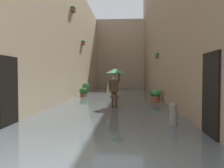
% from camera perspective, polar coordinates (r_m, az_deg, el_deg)
% --- Properties ---
extents(ground_plane, '(61.80, 61.80, 0.00)m').
position_cam_1_polar(ground_plane, '(15.96, 0.85, -3.61)').
color(ground_plane, '#605B56').
extents(flood_water, '(6.60, 30.72, 0.06)m').
position_cam_1_polar(flood_water, '(15.96, 0.85, -3.50)').
color(flood_water, '#515B60').
rests_on(flood_water, ground_plane).
extents(building_facade_right, '(2.04, 28.72, 8.42)m').
position_cam_1_polar(building_facade_right, '(16.70, -12.53, 11.08)').
color(building_facade_right, beige).
rests_on(building_facade_right, ground_plane).
extents(building_facade_far, '(9.40, 1.80, 8.40)m').
position_cam_1_polar(building_facade_far, '(29.25, 2.09, 7.27)').
color(building_facade_far, tan).
rests_on(building_facade_far, ground_plane).
extents(person_wading, '(0.98, 0.98, 2.01)m').
position_cam_1_polar(person_wading, '(11.32, 0.71, 1.02)').
color(person_wading, '#2D2319').
rests_on(person_wading, ground_plane).
extents(potted_plant_near_left, '(0.56, 0.56, 0.78)m').
position_cam_1_polar(potted_plant_near_left, '(13.90, 10.86, -2.66)').
color(potted_plant_near_left, '#9E563D').
rests_on(potted_plant_near_left, ground_plane).
extents(potted_plant_far_right, '(0.56, 0.56, 1.00)m').
position_cam_1_polar(potted_plant_far_right, '(19.13, -6.51, -0.98)').
color(potted_plant_far_right, '#66605B').
rests_on(potted_plant_far_right, ground_plane).
extents(potted_plant_mid_left, '(0.43, 0.43, 0.70)m').
position_cam_1_polar(potted_plant_mid_left, '(14.91, 9.99, -2.48)').
color(potted_plant_mid_left, '#9E563D').
rests_on(potted_plant_mid_left, ground_plane).
extents(potted_plant_mid_right, '(0.55, 0.55, 0.70)m').
position_cam_1_polar(potted_plant_mid_right, '(16.90, -7.15, -1.91)').
color(potted_plant_mid_right, '#9E563D').
rests_on(potted_plant_mid_right, ground_plane).
extents(mooring_bollard, '(0.25, 0.25, 0.77)m').
position_cam_1_polar(mooring_bollard, '(7.52, 14.91, -7.33)').
color(mooring_bollard, gray).
rests_on(mooring_bollard, ground_plane).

